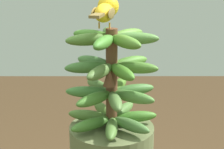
# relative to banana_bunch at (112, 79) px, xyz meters

# --- Properties ---
(banana_bunch) EXTENTS (0.29, 0.30, 0.32)m
(banana_bunch) POSITION_rel_banana_bunch_xyz_m (0.00, 0.00, 0.00)
(banana_bunch) COLOR brown
(banana_bunch) RESTS_ON banana_tree
(perched_bird) EXTENTS (0.22, 0.08, 0.09)m
(perched_bird) POSITION_rel_banana_bunch_xyz_m (0.02, 0.02, 0.21)
(perched_bird) COLOR #C68933
(perched_bird) RESTS_ON banana_bunch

